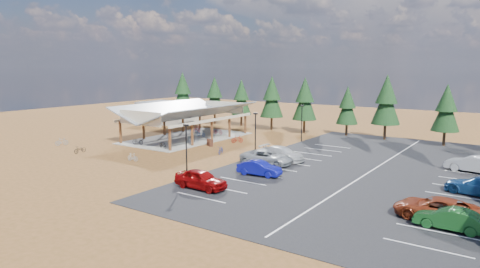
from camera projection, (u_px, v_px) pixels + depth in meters
ground at (211, 154)px, 51.28m from camera, size 140.00×140.00×0.00m
asphalt_lot at (373, 170)px, 43.36m from camera, size 27.00×44.00×0.04m
concrete_pad at (187, 138)px, 62.57m from camera, size 10.60×18.60×0.10m
bike_pavilion at (187, 112)px, 61.98m from camera, size 11.65×19.40×4.97m
outbuilding at (170, 112)px, 79.05m from camera, size 11.00×7.00×3.90m
lamp_post_0 at (186, 147)px, 39.88m from camera, size 0.50×0.25×5.14m
lamp_post_1 at (255, 131)px, 49.64m from camera, size 0.50×0.25×5.14m
lamp_post_2 at (302, 121)px, 59.40m from camera, size 0.50×0.25×5.14m
trash_bin_0 at (211, 143)px, 56.28m from camera, size 0.60×0.60×0.90m
trash_bin_1 at (209, 142)px, 56.93m from camera, size 0.60×0.60×0.90m
pine_0 at (183, 91)px, 80.93m from camera, size 4.04×4.04×9.41m
pine_1 at (215, 95)px, 77.60m from camera, size 3.71×3.71×8.63m
pine_2 at (241, 97)px, 75.19m from camera, size 3.53×3.53×8.22m
pine_3 at (272, 97)px, 70.27m from camera, size 3.83×3.83×8.91m
pine_4 at (305, 99)px, 66.83m from camera, size 3.78×3.78×8.81m
pine_5 at (347, 106)px, 64.28m from camera, size 3.24×3.24×7.55m
pine_6 at (386, 100)px, 60.60m from camera, size 4.01×4.01×9.34m
pine_7 at (446, 108)px, 55.85m from camera, size 3.54×3.54×8.24m
bike_0 at (138, 141)px, 57.21m from camera, size 1.84×0.87×0.93m
bike_1 at (170, 134)px, 63.01m from camera, size 1.56×0.46×0.94m
bike_2 at (194, 131)px, 66.77m from camera, size 1.60×0.58×0.83m
bike_3 at (197, 129)px, 67.73m from camera, size 1.89×0.85×1.10m
bike_4 at (163, 145)px, 54.59m from camera, size 1.76×1.05×0.87m
bike_5 at (194, 139)px, 58.79m from camera, size 1.55×0.83×0.90m
bike_6 at (201, 133)px, 63.89m from camera, size 1.66×0.65×0.86m
bike_7 at (218, 131)px, 65.69m from camera, size 1.68×0.58×0.99m
bike_8 at (80, 149)px, 52.07m from camera, size 0.69×1.71×0.88m
bike_9 at (62, 142)px, 57.09m from camera, size 1.07×1.72×1.00m
bike_13 at (133, 157)px, 47.54m from camera, size 1.55×0.53×0.91m
bike_14 at (221, 150)px, 51.47m from camera, size 1.29×1.94×0.96m
bike_15 at (237, 139)px, 58.96m from camera, size 1.42×1.60×1.00m
car_0 at (201, 179)px, 36.69m from camera, size 4.85×1.95×1.65m
car_1 at (259, 168)px, 41.15m from camera, size 4.44×1.97×1.42m
car_2 at (267, 157)px, 45.72m from camera, size 5.96×3.47×1.56m
car_3 at (282, 153)px, 47.74m from camera, size 5.46×2.56×1.54m
car_5 at (450, 219)px, 27.49m from camera, size 4.36×1.61×1.42m
car_6 at (436, 208)px, 29.30m from camera, size 5.66×2.76×1.55m
car_7 at (480, 186)px, 34.75m from camera, size 5.65×3.13×1.55m
car_9 at (473, 164)px, 42.36m from camera, size 5.24×2.56×1.66m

